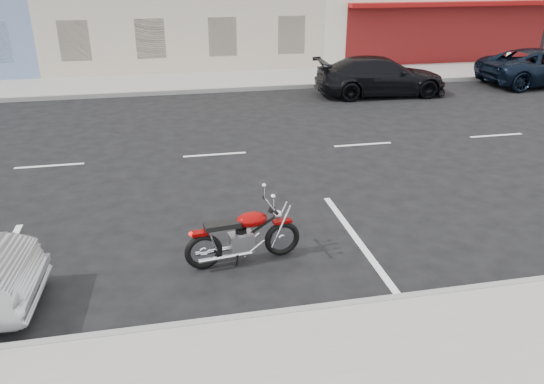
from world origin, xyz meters
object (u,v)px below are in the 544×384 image
(motorcycle, at_px, (284,231))
(suv_far, at_px, (542,67))
(fire_hydrant, at_px, (508,59))
(car_far, at_px, (381,76))

(motorcycle, distance_m, suv_far, 17.10)
(fire_hydrant, height_order, car_far, car_far)
(suv_far, bearing_deg, motorcycle, 127.32)
(car_far, bearing_deg, fire_hydrant, -64.05)
(car_far, bearing_deg, motorcycle, 153.05)
(car_far, bearing_deg, suv_far, -83.79)
(motorcycle, relative_size, car_far, 0.41)
(fire_hydrant, height_order, motorcycle, motorcycle)
(suv_far, height_order, car_far, suv_far)
(fire_hydrant, distance_m, car_far, 7.98)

